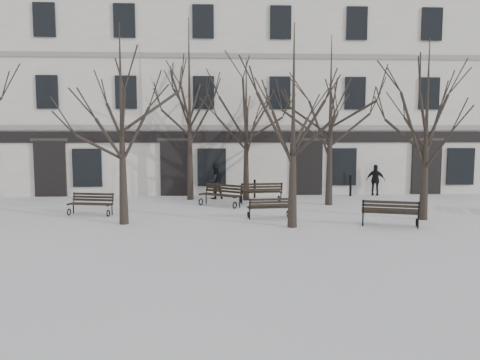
{
  "coord_description": "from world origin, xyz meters",
  "views": [
    {
      "loc": [
        -1.31,
        -16.77,
        3.3
      ],
      "look_at": [
        -0.34,
        3.0,
        1.31
      ],
      "focal_mm": 35.0,
      "sensor_mm": 36.0,
      "label": 1
    }
  ],
  "objects": [
    {
      "name": "tree_3",
      "position": [
        6.56,
        0.54,
        4.25
      ],
      "size": [
        4.76,
        4.76,
        6.8
      ],
      "color": "black",
      "rests_on": "ground"
    },
    {
      "name": "bollard_b",
      "position": [
        5.68,
        7.3,
        0.59
      ],
      "size": [
        0.14,
        0.14,
        1.11
      ],
      "color": "black",
      "rests_on": "ground"
    },
    {
      "name": "ground",
      "position": [
        0.0,
        0.0,
        0.0
      ],
      "size": [
        100.0,
        100.0,
        0.0
      ],
      "primitive_type": "plane",
      "color": "silver",
      "rests_on": "ground"
    },
    {
      "name": "bench_0",
      "position": [
        -6.41,
        2.18,
        0.48
      ],
      "size": [
        1.85,
        0.99,
        0.89
      ],
      "rotation": [
        0.0,
        0.0,
        -0.21
      ],
      "color": "black",
      "rests_on": "ground"
    },
    {
      "name": "tree_4",
      "position": [
        -2.65,
        6.42,
        5.54
      ],
      "size": [
        6.2,
        6.2,
        8.85
      ],
      "color": "black",
      "rests_on": "ground"
    },
    {
      "name": "building",
      "position": [
        0.0,
        12.96,
        5.52
      ],
      "size": [
        40.4,
        10.2,
        11.4
      ],
      "color": "silver",
      "rests_on": "ground"
    },
    {
      "name": "pedestrian_b",
      "position": [
        -1.41,
        6.61,
        0.0
      ],
      "size": [
        1.02,
        0.93,
        1.7
      ],
      "primitive_type": "imported",
      "rotation": [
        0.0,
        0.0,
        3.58
      ],
      "color": "black",
      "rests_on": "ground"
    },
    {
      "name": "pedestrian_c",
      "position": [
        7.07,
        7.47,
        0.0
      ],
      "size": [
        1.05,
        0.73,
        1.65
      ],
      "primitive_type": "imported",
      "rotation": [
        0.0,
        0.0,
        2.76
      ],
      "color": "black",
      "rests_on": "ground"
    },
    {
      "name": "bollard_a",
      "position": [
        0.59,
        6.8,
        0.52
      ],
      "size": [
        0.12,
        0.12,
        0.96
      ],
      "color": "black",
      "rests_on": "ground"
    },
    {
      "name": "bench_2",
      "position": [
        4.77,
        -0.79,
        0.53
      ],
      "size": [
        2.05,
        1.25,
        0.98
      ],
      "rotation": [
        0.0,
        0.0,
        2.84
      ],
      "color": "black",
      "rests_on": "ground"
    },
    {
      "name": "tree_1",
      "position": [
        -4.71,
        0.21,
        4.47
      ],
      "size": [
        5.0,
        5.0,
        7.15
      ],
      "color": "black",
      "rests_on": "ground"
    },
    {
      "name": "tree_6",
      "position": [
        3.83,
        4.38,
        4.79
      ],
      "size": [
        5.36,
        5.36,
        7.66
      ],
      "color": "black",
      "rests_on": "ground"
    },
    {
      "name": "bench_1",
      "position": [
        0.69,
        1.0,
        0.46
      ],
      "size": [
        1.72,
        0.78,
        0.84
      ],
      "rotation": [
        0.0,
        0.0,
        3.25
      ],
      "color": "black",
      "rests_on": "ground"
    },
    {
      "name": "tree_2",
      "position": [
        1.32,
        -0.66,
        4.39
      ],
      "size": [
        4.92,
        4.92,
        7.03
      ],
      "color": "black",
      "rests_on": "ground"
    },
    {
      "name": "tree_5",
      "position": [
        0.11,
        6.07,
        4.3
      ],
      "size": [
        4.82,
        4.82,
        6.89
      ],
      "color": "black",
      "rests_on": "ground"
    },
    {
      "name": "bench_3",
      "position": [
        -1.15,
        4.25,
        0.54
      ],
      "size": [
        1.99,
        1.72,
        1.0
      ],
      "rotation": [
        0.0,
        0.0,
        -0.63
      ],
      "color": "black",
      "rests_on": "ground"
    },
    {
      "name": "bench_4",
      "position": [
        0.75,
        5.05,
        0.54
      ],
      "size": [
        2.05,
        0.95,
        1.0
      ],
      "rotation": [
        0.0,
        0.0,
        3.26
      ],
      "color": "black",
      "rests_on": "ground"
    }
  ]
}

